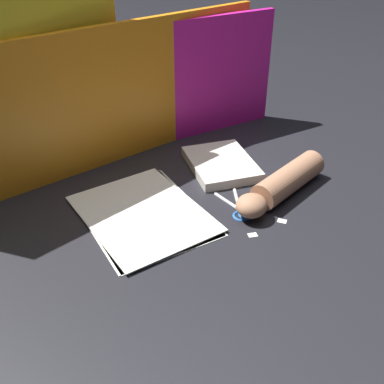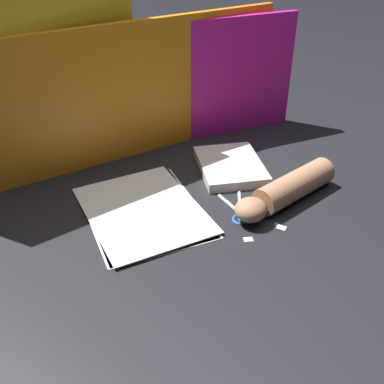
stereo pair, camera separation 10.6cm
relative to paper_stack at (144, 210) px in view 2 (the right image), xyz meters
name	(u,v)px [view 2 (the right image)]	position (x,y,z in m)	size (l,w,h in m)	color
ground_plane	(210,214)	(0.14, -0.09, 0.00)	(6.00, 6.00, 0.00)	black
backdrop_panel_left	(28,77)	(-0.16, 0.29, 0.27)	(0.59, 0.11, 0.55)	yellow
backdrop_panel_center	(145,90)	(0.14, 0.29, 0.19)	(0.88, 0.07, 0.38)	orange
backdrop_panel_right	(218,79)	(0.38, 0.29, 0.18)	(0.51, 0.07, 0.36)	#D81E9E
paper_stack	(144,210)	(0.00, 0.00, 0.00)	(0.29, 0.36, 0.01)	white
book_closed	(230,166)	(0.29, 0.07, 0.01)	(0.23, 0.26, 0.03)	silver
scissors	(241,212)	(0.21, -0.12, 0.00)	(0.09, 0.14, 0.01)	silver
hand_forearm	(286,190)	(0.33, -0.13, 0.03)	(0.33, 0.14, 0.07)	#A87556
paper_scrap_near	(248,239)	(0.17, -0.21, 0.00)	(0.03, 0.02, 0.00)	white
paper_scrap_mid	(281,227)	(0.26, -0.21, 0.00)	(0.03, 0.03, 0.00)	white
pen	(111,245)	(-0.11, -0.09, 0.00)	(0.03, 0.15, 0.01)	#2333B2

